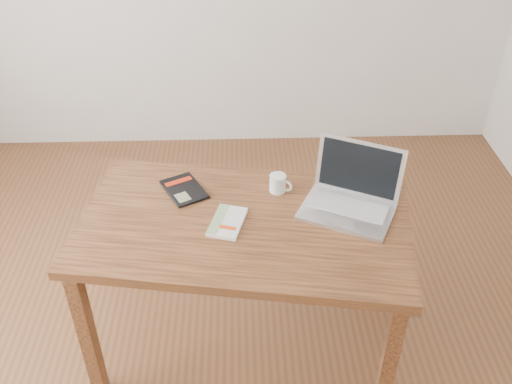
{
  "coord_description": "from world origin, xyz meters",
  "views": [
    {
      "loc": [
        0.16,
        -1.68,
        2.18
      ],
      "look_at": [
        0.22,
        0.15,
        0.85
      ],
      "focal_mm": 40.0,
      "sensor_mm": 36.0,
      "label": 1
    }
  ],
  "objects_px": {
    "desk": "(244,238)",
    "white_guidebook": "(227,222)",
    "black_guidebook": "(184,189)",
    "coffee_mug": "(278,183)",
    "laptop": "(351,196)"
  },
  "relations": [
    {
      "from": "black_guidebook",
      "to": "desk",
      "type": "bearing_deg",
      "value": -68.77
    },
    {
      "from": "laptop",
      "to": "coffee_mug",
      "type": "distance_m",
      "value": 0.31
    },
    {
      "from": "white_guidebook",
      "to": "coffee_mug",
      "type": "distance_m",
      "value": 0.31
    },
    {
      "from": "desk",
      "to": "white_guidebook",
      "type": "bearing_deg",
      "value": -160.4
    },
    {
      "from": "black_guidebook",
      "to": "white_guidebook",
      "type": "bearing_deg",
      "value": -78.9
    },
    {
      "from": "desk",
      "to": "coffee_mug",
      "type": "relative_size",
      "value": 14.71
    },
    {
      "from": "desk",
      "to": "white_guidebook",
      "type": "distance_m",
      "value": 0.12
    },
    {
      "from": "white_guidebook",
      "to": "coffee_mug",
      "type": "relative_size",
      "value": 2.31
    },
    {
      "from": "desk",
      "to": "white_guidebook",
      "type": "height_order",
      "value": "white_guidebook"
    },
    {
      "from": "laptop",
      "to": "black_guidebook",
      "type": "bearing_deg",
      "value": -165.22
    },
    {
      "from": "black_guidebook",
      "to": "coffee_mug",
      "type": "height_order",
      "value": "coffee_mug"
    },
    {
      "from": "white_guidebook",
      "to": "black_guidebook",
      "type": "xyz_separation_m",
      "value": [
        -0.19,
        0.23,
        -0.0
      ]
    },
    {
      "from": "laptop",
      "to": "desk",
      "type": "bearing_deg",
      "value": -143.41
    },
    {
      "from": "white_guidebook",
      "to": "coffee_mug",
      "type": "bearing_deg",
      "value": 60.78
    },
    {
      "from": "black_guidebook",
      "to": "laptop",
      "type": "xyz_separation_m",
      "value": [
        0.69,
        -0.14,
        0.05
      ]
    }
  ]
}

